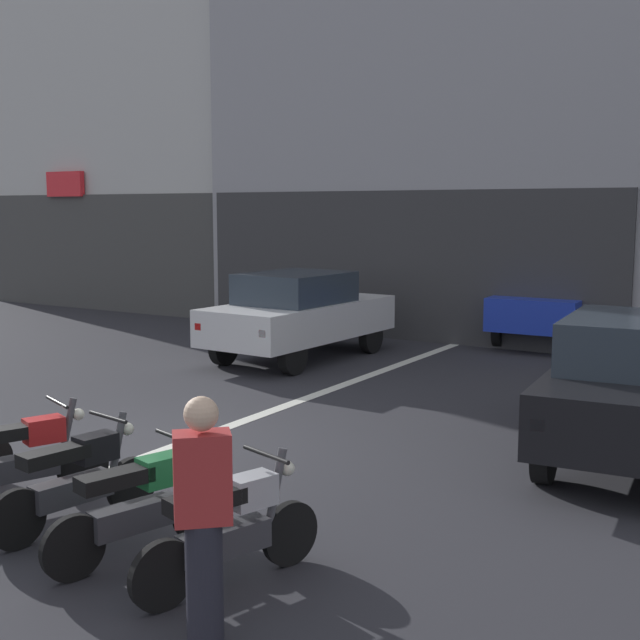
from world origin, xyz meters
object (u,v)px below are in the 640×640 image
car_black_parked_kerbside (640,383)px  motorcycle_red_row_left_mid (25,458)px  car_blue_down_street (556,300)px  motorcycle_green_row_right_mid (141,504)px  car_white_crossing_near (299,313)px  person_by_motorcycles (203,523)px  motorcycle_black_row_centre (78,479)px  motorcycle_silver_row_rightmost (231,527)px

car_black_parked_kerbside → motorcycle_red_row_left_mid: car_black_parked_kerbside is taller
car_blue_down_street → car_black_parked_kerbside: bearing=-68.1°
motorcycle_red_row_left_mid → car_blue_down_street: bearing=82.8°
motorcycle_red_row_left_mid → motorcycle_green_row_right_mid: same height
car_white_crossing_near → person_by_motorcycles: bearing=-60.2°
car_black_parked_kerbside → person_by_motorcycles: size_ratio=2.54×
motorcycle_green_row_right_mid → person_by_motorcycles: bearing=-31.3°
car_black_parked_kerbside → car_blue_down_street: 8.46m
motorcycle_black_row_centre → motorcycle_silver_row_rightmost: (1.83, -0.17, 0.00)m
person_by_motorcycles → motorcycle_red_row_left_mid: bearing=160.1°
car_black_parked_kerbside → motorcycle_green_row_right_mid: size_ratio=2.61×
car_blue_down_street → motorcycle_silver_row_rightmost: bearing=-84.7°
motorcycle_silver_row_rightmost → person_by_motorcycles: bearing=-63.0°
motorcycle_red_row_left_mid → person_by_motorcycles: 3.38m
car_white_crossing_near → motorcycle_silver_row_rightmost: (4.69, -8.11, -0.43)m
motorcycle_black_row_centre → person_by_motorcycles: size_ratio=0.99×
car_white_crossing_near → car_blue_down_street: 5.80m
car_black_parked_kerbside → motorcycle_silver_row_rightmost: (-1.98, -4.88, -0.43)m
motorcycle_silver_row_rightmost → person_by_motorcycles: 0.99m
motorcycle_red_row_left_mid → motorcycle_silver_row_rightmost: (2.75, -0.34, 0.00)m
car_white_crossing_near → motorcycle_black_row_centre: (2.86, -7.94, -0.43)m
car_white_crossing_near → motorcycle_silver_row_rightmost: bearing=-60.0°
car_white_crossing_near → motorcycle_red_row_left_mid: 8.02m
car_white_crossing_near → person_by_motorcycles: size_ratio=2.50×
car_black_parked_kerbside → motorcycle_silver_row_rightmost: car_black_parked_kerbside is taller
car_white_crossing_near → person_by_motorcycles: 10.27m
motorcycle_red_row_left_mid → person_by_motorcycles: bearing=-19.9°
motorcycle_black_row_centre → car_blue_down_street: bearing=87.0°
car_black_parked_kerbside → person_by_motorcycles: bearing=-105.4°
car_blue_down_street → motorcycle_black_row_centre: size_ratio=2.50×
motorcycle_green_row_right_mid → motorcycle_silver_row_rightmost: bearing=0.0°
car_black_parked_kerbside → car_blue_down_street: same height
motorcycle_black_row_centre → motorcycle_silver_row_rightmost: same height
car_blue_down_street → motorcycle_green_row_right_mid: size_ratio=2.55×
car_blue_down_street → motorcycle_black_row_centre: (-0.65, -12.56, -0.43)m
car_black_parked_kerbside → motorcycle_silver_row_rightmost: bearing=-112.1°
car_white_crossing_near → motorcycle_red_row_left_mid: car_white_crossing_near is taller
car_black_parked_kerbside → person_by_motorcycles: (-1.57, -5.68, -0.03)m
motorcycle_black_row_centre → motorcycle_green_row_right_mid: (0.92, -0.17, 0.00)m
car_blue_down_street → motorcycle_red_row_left_mid: bearing=-97.2°
car_white_crossing_near → motorcycle_black_row_centre: car_white_crossing_near is taller
car_blue_down_street → motorcycle_red_row_left_mid: (-1.57, -12.39, -0.43)m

